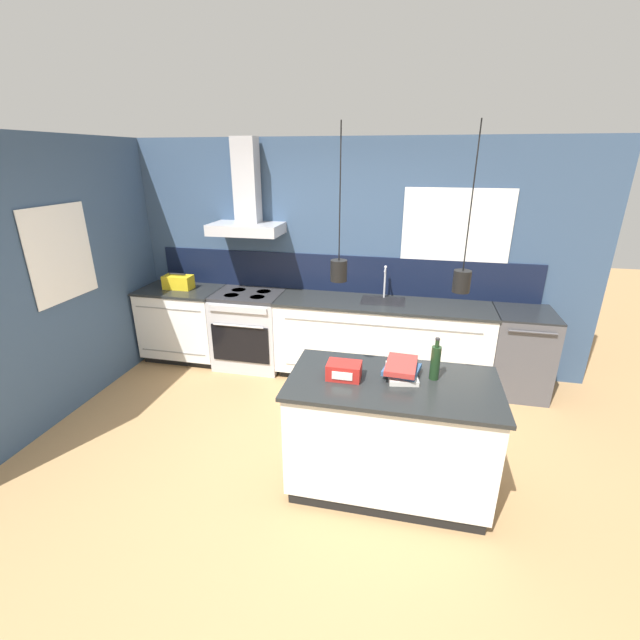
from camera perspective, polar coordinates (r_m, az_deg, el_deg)
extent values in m
plane|color=#A87F51|center=(3.76, -3.25, -18.72)|extent=(16.00, 16.00, 0.00)
cube|color=#354C6B|center=(5.00, 2.69, 8.25)|extent=(5.60, 0.06, 2.60)
cube|color=black|center=(5.00, 2.57, 6.20)|extent=(4.42, 0.02, 0.43)
cube|color=white|center=(4.85, 17.63, 10.77)|extent=(1.12, 0.01, 0.96)
cube|color=black|center=(4.85, 17.62, 10.78)|extent=(1.04, 0.01, 0.88)
cube|color=#B5B5BA|center=(4.96, -9.79, 11.89)|extent=(0.80, 0.46, 0.12)
cube|color=#B5B5BA|center=(5.00, -9.77, 17.84)|extent=(0.26, 0.20, 0.90)
cylinder|color=black|center=(2.75, 2.69, 16.45)|extent=(0.01, 0.01, 0.83)
cylinder|color=black|center=(2.83, 2.52, 6.60)|extent=(0.11, 0.11, 0.14)
sphere|color=#F9D18C|center=(2.83, 2.52, 6.60)|extent=(0.06, 0.06, 0.06)
cylinder|color=black|center=(2.77, 19.59, 14.97)|extent=(0.01, 0.01, 0.87)
cylinder|color=black|center=(2.86, 18.37, 4.91)|extent=(0.11, 0.11, 0.14)
sphere|color=#F9D18C|center=(2.86, 18.37, 4.91)|extent=(0.06, 0.06, 0.06)
cube|color=#354C6B|center=(4.88, -29.94, 5.15)|extent=(0.06, 3.80, 2.60)
cube|color=white|center=(4.69, -31.26, 7.53)|extent=(0.01, 0.76, 0.88)
cube|color=black|center=(4.70, -31.34, 7.53)|extent=(0.01, 0.68, 0.80)
cube|color=black|center=(5.75, -17.05, -4.16)|extent=(0.91, 0.56, 0.09)
cube|color=white|center=(5.56, -17.68, -0.18)|extent=(0.94, 0.62, 0.79)
cube|color=gray|center=(5.22, -19.66, 1.42)|extent=(0.82, 0.01, 0.01)
cube|color=gray|center=(5.42, -18.96, -4.06)|extent=(0.82, 0.01, 0.01)
cube|color=#232626|center=(5.44, -18.15, 3.86)|extent=(0.96, 0.64, 0.03)
cube|color=black|center=(5.08, 7.87, -6.82)|extent=(2.26, 0.56, 0.09)
cube|color=white|center=(4.87, 8.09, -2.40)|extent=(2.33, 0.62, 0.79)
cube|color=gray|center=(4.47, 7.93, -0.73)|extent=(2.05, 0.01, 0.01)
cube|color=gray|center=(4.70, 7.60, -6.96)|extent=(2.05, 0.01, 0.01)
cube|color=#232626|center=(4.72, 8.34, 2.18)|extent=(2.35, 0.64, 0.03)
cube|color=#262628|center=(4.77, 8.40, 2.49)|extent=(0.48, 0.34, 0.01)
cylinder|color=#B5B5BA|center=(4.84, 8.63, 4.98)|extent=(0.02, 0.02, 0.35)
sphere|color=#B5B5BA|center=(4.79, 8.74, 7.00)|extent=(0.03, 0.03, 0.03)
cylinder|color=#B5B5BA|center=(4.74, 8.68, 6.60)|extent=(0.02, 0.12, 0.02)
cube|color=#B5B5BA|center=(5.22, -9.30, -1.43)|extent=(0.79, 0.62, 0.87)
cube|color=black|center=(4.96, -10.60, -3.17)|extent=(0.68, 0.02, 0.44)
cylinder|color=#B5B5BA|center=(4.85, -10.87, -0.80)|extent=(0.59, 0.02, 0.02)
cube|color=#B5B5BA|center=(4.80, -10.95, 1.39)|extent=(0.68, 0.02, 0.07)
cube|color=#2D2D30|center=(5.06, -9.60, 3.33)|extent=(0.79, 0.60, 0.04)
cylinder|color=black|center=(5.21, -10.79, 3.98)|extent=(0.17, 0.17, 0.00)
cylinder|color=black|center=(5.10, -7.52, 3.79)|extent=(0.17, 0.17, 0.00)
cylinder|color=black|center=(5.02, -11.74, 3.26)|extent=(0.17, 0.17, 0.00)
cylinder|color=black|center=(4.90, -8.36, 3.05)|extent=(0.17, 0.17, 0.00)
cube|color=#4C4C51|center=(5.02, 25.01, -4.04)|extent=(0.59, 0.62, 0.89)
cube|color=black|center=(4.86, 25.82, 0.84)|extent=(0.59, 0.62, 0.02)
cylinder|color=#4C4C51|center=(4.58, 26.51, -1.49)|extent=(0.44, 0.02, 0.02)
cube|color=black|center=(3.60, 8.83, -20.20)|extent=(1.38, 0.71, 0.09)
cube|color=white|center=(3.33, 9.26, -14.48)|extent=(1.44, 0.74, 0.79)
cube|color=#232626|center=(3.11, 9.70, -8.31)|extent=(1.49, 0.79, 0.03)
cylinder|color=#193319|center=(3.14, 15.11, -5.55)|extent=(0.07, 0.07, 0.25)
cylinder|color=#193319|center=(3.08, 15.37, -3.00)|extent=(0.03, 0.03, 0.06)
cylinder|color=#262628|center=(3.07, 15.43, -2.45)|extent=(0.03, 0.03, 0.01)
cube|color=silver|center=(3.18, 10.83, -6.99)|extent=(0.25, 0.36, 0.04)
cube|color=#335684|center=(3.16, 10.84, -6.50)|extent=(0.28, 0.29, 0.03)
cube|color=#B2332D|center=(3.14, 10.79, -5.95)|extent=(0.23, 0.34, 0.04)
cube|color=red|center=(3.08, 3.22, -6.75)|extent=(0.24, 0.16, 0.12)
cube|color=white|center=(3.01, 2.96, -7.47)|extent=(0.15, 0.01, 0.06)
cube|color=gold|center=(5.42, -18.37, 4.82)|extent=(0.34, 0.18, 0.16)
cylinder|color=black|center=(5.39, -18.49, 5.84)|extent=(0.20, 0.02, 0.02)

